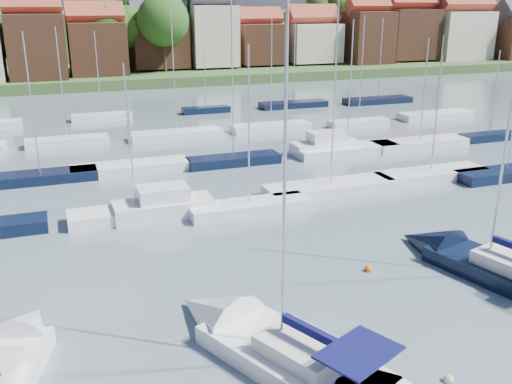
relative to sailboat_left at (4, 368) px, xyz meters
name	(u,v)px	position (x,y,z in m)	size (l,w,h in m)	color
ground	(177,146)	(15.02, 35.88, -0.35)	(260.00, 260.00, 0.00)	#4E606A
sailboat_left	(4,368)	(0.00, 0.00, 0.00)	(5.92, 11.66, 15.33)	white
sailboat_centre	(261,342)	(10.52, -1.84, -0.01)	(8.69, 13.57, 17.99)	white
sailboat_navy	(473,262)	(24.79, 1.66, 0.00)	(6.20, 12.54, 16.77)	black
buoy_d	(448,381)	(16.86, -6.51, -0.35)	(0.42, 0.42, 0.42)	beige
buoy_e	(368,271)	(18.94, 3.29, -0.35)	(0.47, 0.47, 0.47)	#D85914
buoy_g	(288,321)	(12.55, -0.10, -0.35)	(0.46, 0.46, 0.46)	#D85914
marina_field	(206,152)	(16.92, 31.02, 0.08)	(79.62, 41.41, 15.93)	white
far_shore_town	(105,43)	(17.24, 128.54, 4.25)	(212.46, 90.00, 22.27)	#38552A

